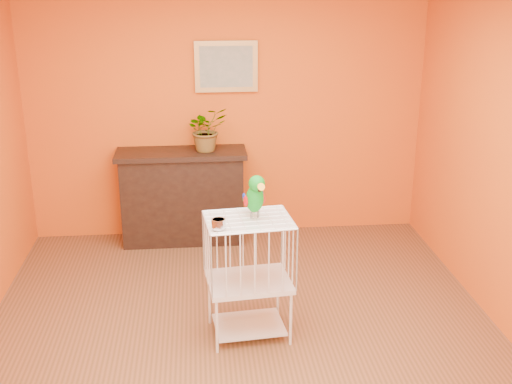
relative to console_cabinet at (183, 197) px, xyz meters
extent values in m
plane|color=brown|center=(0.47, -2.02, -0.48)|extent=(4.50, 4.50, 0.00)
plane|color=#C64B12|center=(0.47, 0.23, 0.82)|extent=(4.00, 0.00, 4.00)
plane|color=#C64B12|center=(0.47, -4.27, 0.82)|extent=(4.00, 0.00, 4.00)
cube|color=black|center=(0.00, 0.00, -0.03)|extent=(1.21, 0.40, 0.90)
cube|color=black|center=(0.00, 0.00, 0.45)|extent=(1.29, 0.46, 0.05)
cube|color=black|center=(0.00, -0.18, -0.03)|extent=(0.84, 0.02, 0.45)
cube|color=#5B1E1A|center=(-0.25, -0.05, -0.13)|extent=(0.05, 0.18, 0.28)
cube|color=#294D26|center=(-0.17, -0.05, -0.13)|extent=(0.05, 0.18, 0.28)
cube|color=#5B1E1A|center=(-0.08, -0.05, -0.13)|extent=(0.05, 0.18, 0.28)
cube|color=#294D26|center=(0.02, -0.05, -0.13)|extent=(0.05, 0.18, 0.28)
cube|color=#5B1E1A|center=(0.12, -0.05, -0.13)|extent=(0.05, 0.18, 0.28)
imported|color=#26722D|center=(0.26, 0.04, 0.65)|extent=(0.53, 0.55, 0.34)
cube|color=#A2733A|center=(0.47, 0.20, 1.27)|extent=(0.62, 0.03, 0.50)
cube|color=gray|center=(0.47, 0.18, 1.27)|extent=(0.52, 0.01, 0.40)
cube|color=silver|center=(0.52, -1.85, -0.40)|extent=(0.56, 0.45, 0.02)
cube|color=silver|center=(0.52, -1.85, -0.04)|extent=(0.66, 0.53, 0.04)
cube|color=silver|center=(0.52, -1.85, 0.46)|extent=(0.66, 0.53, 0.01)
cylinder|color=silver|center=(0.26, -2.09, -0.27)|extent=(0.02, 0.02, 0.42)
cylinder|color=silver|center=(0.81, -2.04, -0.27)|extent=(0.02, 0.02, 0.42)
cylinder|color=silver|center=(0.22, -1.67, -0.27)|extent=(0.02, 0.02, 0.42)
cylinder|color=silver|center=(0.77, -1.61, -0.27)|extent=(0.02, 0.02, 0.42)
cylinder|color=silver|center=(0.30, -2.02, 0.51)|extent=(0.10, 0.10, 0.07)
cylinder|color=#59544C|center=(0.54, -1.83, 0.49)|extent=(0.01, 0.01, 0.05)
cylinder|color=#59544C|center=(0.59, -1.81, 0.49)|extent=(0.01, 0.01, 0.05)
ellipsoid|color=#11901A|center=(0.57, -1.82, 0.61)|extent=(0.18, 0.21, 0.24)
ellipsoid|color=#11901A|center=(0.58, -1.86, 0.74)|extent=(0.15, 0.15, 0.12)
cone|color=#FF9C15|center=(0.59, -1.91, 0.73)|extent=(0.08, 0.09, 0.08)
cone|color=black|center=(0.59, -1.90, 0.71)|extent=(0.04, 0.04, 0.03)
sphere|color=black|center=(0.54, -1.89, 0.75)|extent=(0.02, 0.02, 0.02)
sphere|color=black|center=(0.62, -1.87, 0.75)|extent=(0.02, 0.02, 0.02)
ellipsoid|color=#A50C0C|center=(0.50, -1.83, 0.60)|extent=(0.05, 0.08, 0.08)
ellipsoid|color=navy|center=(0.63, -1.79, 0.60)|extent=(0.05, 0.08, 0.08)
cone|color=#11901A|center=(0.54, -1.75, 0.53)|extent=(0.12, 0.18, 0.13)
camera|label=1|loc=(0.17, -6.15, 2.18)|focal=45.00mm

